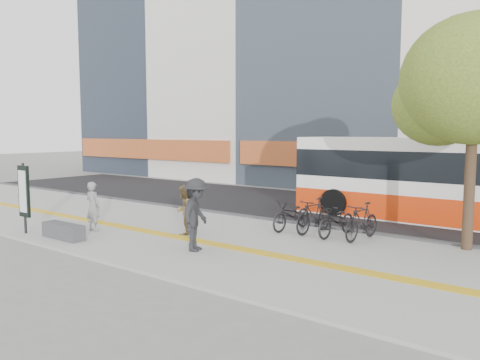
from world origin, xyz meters
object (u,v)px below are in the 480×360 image
Objects in this scene: bench at (63,231)px; seated_woman at (93,206)px; pedestrian_tan at (184,210)px; pedestrian_dark at (196,215)px; street_tree at (475,83)px; bus at (452,183)px; signboard at (24,192)px.

bench is 1.35m from seated_woman.
pedestrian_tan is (2.64, 1.41, -0.03)m from seated_woman.
pedestrian_dark is (4.32, 0.13, 0.18)m from seated_woman.
pedestrian_dark is (-5.67, -4.68, -3.46)m from street_tree.
pedestrian_dark is (4.11, 1.34, 0.75)m from bench.
bus is at bearing 48.88° from bench.
seated_woman is 0.81× the size of pedestrian_dark.
pedestrian_dark is (-4.36, -8.36, -0.40)m from bus.
pedestrian_tan is at bearing 47.04° from bench.
seated_woman is at bearing -154.26° from street_tree.
street_tree is 8.89m from pedestrian_tan.
pedestrian_tan is (2.43, 2.61, 0.54)m from bench.
bus is (10.07, 10.01, 0.09)m from signboard.
seated_woman is at bearing 99.89° from bench.
seated_woman is 4.32m from pedestrian_dark.
street_tree is at bearing 29.07° from signboard.
pedestrian_tan is at bearing -130.42° from bus.
pedestrian_dark is (1.67, -1.27, 0.21)m from pedestrian_tan.
street_tree is 11.67m from seated_woman.
pedestrian_tan reaches higher than bench.
pedestrian_dark is at bearing 179.38° from seated_woman.
street_tree is at bearing 31.62° from bench.
seated_woman reaches higher than bench.
bus is 12.16m from seated_woman.
pedestrian_tan is 2.11m from pedestrian_dark.
bench is 0.82× the size of pedestrian_dark.
bus is at bearing -49.83° from pedestrian_dark.
street_tree is at bearing -156.67° from seated_woman.
signboard is 5.95m from pedestrian_dark.
pedestrian_tan is at bearing -155.11° from street_tree.
bus is at bearing 44.82° from signboard.
bench is 12.93m from bus.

